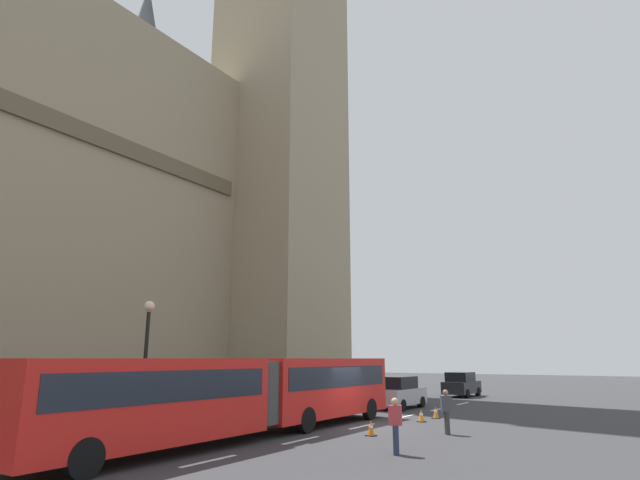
% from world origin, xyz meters
% --- Properties ---
extents(ground_plane, '(160.00, 160.00, 0.00)m').
position_xyz_m(ground_plane, '(0.00, 0.00, 0.00)').
color(ground_plane, '#333335').
extents(lane_centre_marking, '(29.80, 0.16, 0.01)m').
position_xyz_m(lane_centre_marking, '(0.02, 0.00, 0.01)').
color(lane_centre_marking, silver).
rests_on(lane_centre_marking, ground_plane).
extents(articulated_bus, '(18.27, 2.54, 2.90)m').
position_xyz_m(articulated_bus, '(-5.18, 1.99, 1.75)').
color(articulated_bus, red).
rests_on(articulated_bus, ground_plane).
extents(sedan_lead, '(4.40, 1.86, 1.85)m').
position_xyz_m(sedan_lead, '(8.40, 2.08, 0.91)').
color(sedan_lead, '#B7B7BC').
rests_on(sedan_lead, ground_plane).
extents(sedan_trailing, '(4.40, 1.86, 1.85)m').
position_xyz_m(sedan_trailing, '(20.02, 2.06, 0.91)').
color(sedan_trailing, black).
rests_on(sedan_trailing, ground_plane).
extents(traffic_cone_west, '(0.36, 0.36, 0.58)m').
position_xyz_m(traffic_cone_west, '(-2.22, -1.62, 0.28)').
color(traffic_cone_west, black).
rests_on(traffic_cone_west, ground_plane).
extents(traffic_cone_middle, '(0.36, 0.36, 0.58)m').
position_xyz_m(traffic_cone_middle, '(2.99, -1.55, 0.28)').
color(traffic_cone_middle, black).
rests_on(traffic_cone_middle, ground_plane).
extents(traffic_cone_east, '(0.36, 0.36, 0.58)m').
position_xyz_m(traffic_cone_east, '(4.74, -1.59, 0.28)').
color(traffic_cone_east, black).
rests_on(traffic_cone_east, ground_plane).
extents(street_lamp, '(0.44, 0.44, 5.27)m').
position_xyz_m(street_lamp, '(-6.57, 6.50, 3.06)').
color(street_lamp, black).
rests_on(street_lamp, ground_plane).
extents(pedestrian_near_cones, '(0.35, 0.45, 1.69)m').
position_xyz_m(pedestrian_near_cones, '(-5.29, -4.11, 0.91)').
color(pedestrian_near_cones, '#262D4C').
rests_on(pedestrian_near_cones, ground_plane).
extents(pedestrian_by_kerb, '(0.42, 0.47, 1.69)m').
position_xyz_m(pedestrian_by_kerb, '(-0.28, -3.97, 0.91)').
color(pedestrian_by_kerb, '#333333').
rests_on(pedestrian_by_kerb, ground_plane).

